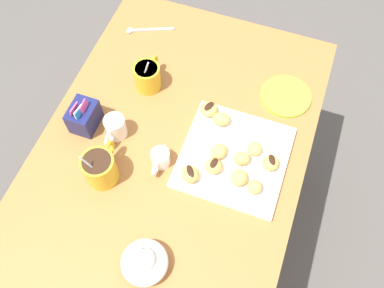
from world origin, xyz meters
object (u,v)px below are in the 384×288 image
at_px(cream_pitcher_white, 115,127).
at_px(saucer_lime_left, 286,96).
at_px(dining_table, 176,163).
at_px(beignet_5, 209,109).
at_px(beignet_9, 255,149).
at_px(beignet_2, 271,163).
at_px(pastry_plate_square, 234,157).
at_px(sugar_caddy, 84,116).
at_px(beignet_1, 219,152).
at_px(beignet_4, 242,158).
at_px(beignet_0, 239,178).
at_px(chocolate_sauce_pitcher, 160,158).
at_px(beignet_6, 221,119).
at_px(coffee_mug_mustard_left, 100,168).
at_px(beignet_7, 190,174).
at_px(beignet_3, 255,187).
at_px(coffee_mug_mustard_right, 148,76).
at_px(ice_cream_bowl, 144,262).
at_px(beignet_8, 214,166).

xyz_separation_m(cream_pitcher_white, saucer_lime_left, (0.29, -0.43, -0.03)).
bearing_deg(dining_table, beignet_5, -26.50).
distance_m(dining_table, saucer_lime_left, 0.40).
bearing_deg(beignet_9, beignet_2, -119.36).
distance_m(pastry_plate_square, sugar_caddy, 0.45).
xyz_separation_m(cream_pitcher_white, beignet_1, (0.03, -0.30, -0.01)).
relative_size(sugar_caddy, saucer_lime_left, 0.69).
xyz_separation_m(saucer_lime_left, beignet_4, (-0.26, 0.06, 0.03)).
height_order(beignet_0, beignet_2, same).
bearing_deg(beignet_4, beignet_1, 93.17).
height_order(chocolate_sauce_pitcher, beignet_6, chocolate_sauce_pitcher).
height_order(coffee_mug_mustard_left, beignet_6, coffee_mug_mustard_left).
bearing_deg(beignet_7, saucer_lime_left, -27.06).
distance_m(pastry_plate_square, beignet_3, 0.12).
height_order(saucer_lime_left, beignet_6, beignet_6).
height_order(pastry_plate_square, beignet_2, beignet_2).
height_order(coffee_mug_mustard_right, beignet_5, coffee_mug_mustard_right).
height_order(ice_cream_bowl, beignet_5, ice_cream_bowl).
bearing_deg(dining_table, coffee_mug_mustard_right, 41.57).
height_order(beignet_7, beignet_8, beignet_7).
height_order(dining_table, beignet_7, beignet_7).
bearing_deg(dining_table, saucer_lime_left, -44.94).
bearing_deg(cream_pitcher_white, ice_cream_bowl, -145.07).
bearing_deg(cream_pitcher_white, beignet_7, -104.54).
xyz_separation_m(pastry_plate_square, beignet_9, (0.03, -0.05, 0.02)).
xyz_separation_m(ice_cream_bowl, beignet_5, (0.47, -0.01, -0.01)).
relative_size(pastry_plate_square, beignet_1, 5.61).
bearing_deg(beignet_3, beignet_9, 15.39).
xyz_separation_m(sugar_caddy, beignet_3, (-0.04, -0.52, -0.01)).
xyz_separation_m(chocolate_sauce_pitcher, saucer_lime_left, (0.34, -0.28, -0.03)).
height_order(saucer_lime_left, beignet_8, beignet_8).
height_order(coffee_mug_mustard_left, coffee_mug_mustard_right, coffee_mug_mustard_left).
bearing_deg(chocolate_sauce_pitcher, beignet_7, -102.28).
distance_m(cream_pitcher_white, beignet_4, 0.37).
distance_m(dining_table, coffee_mug_mustard_right, 0.29).
height_order(pastry_plate_square, ice_cream_bowl, ice_cream_bowl).
relative_size(coffee_mug_mustard_left, beignet_2, 3.09).
bearing_deg(coffee_mug_mustard_left, beignet_4, -64.65).
bearing_deg(pastry_plate_square, beignet_2, -88.16).
bearing_deg(sugar_caddy, beignet_6, -71.05).
distance_m(coffee_mug_mustard_left, beignet_5, 0.36).
xyz_separation_m(beignet_3, beignet_4, (0.07, 0.06, 0.00)).
distance_m(beignet_1, beignet_7, 0.11).
relative_size(sugar_caddy, beignet_8, 2.15).
xyz_separation_m(beignet_1, beignet_7, (-0.09, 0.05, 0.00)).
distance_m(dining_table, beignet_3, 0.31).
xyz_separation_m(beignet_7, beignet_8, (0.05, -0.05, -0.00)).
height_order(coffee_mug_mustard_right, chocolate_sauce_pitcher, coffee_mug_mustard_right).
distance_m(cream_pitcher_white, beignet_7, 0.26).
bearing_deg(beignet_4, beignet_2, -82.16).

